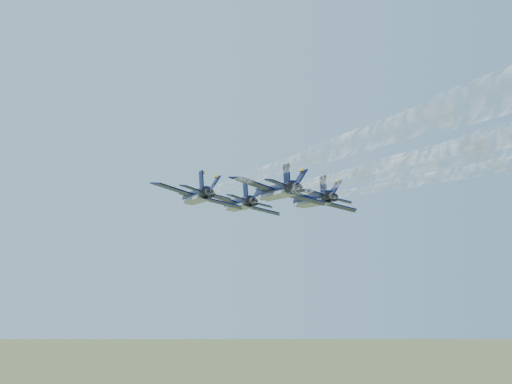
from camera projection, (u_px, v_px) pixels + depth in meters
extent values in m
cylinder|color=black|center=(239.00, 203.00, 120.75)|extent=(3.48, 13.46, 2.08)
cone|color=black|center=(227.00, 207.00, 128.39)|extent=(2.34, 2.82, 2.08)
ellipsoid|color=black|center=(235.00, 202.00, 124.11)|extent=(1.41, 2.52, 1.04)
cube|color=gray|center=(238.00, 208.00, 120.64)|extent=(2.83, 12.05, 0.81)
cube|color=black|center=(219.00, 198.00, 119.17)|extent=(6.50, 5.25, 1.63)
cube|color=#DF9E0B|center=(217.00, 198.00, 120.82)|extent=(5.19, 2.58, 1.62)
cube|color=black|center=(261.00, 210.00, 120.75)|extent=(6.23, 4.32, 1.63)
cube|color=#DF9E0B|center=(258.00, 210.00, 122.41)|extent=(5.48, 1.49, 1.62)
cube|color=black|center=(236.00, 196.00, 114.16)|extent=(3.02, 2.62, 0.79)
cube|color=black|center=(263.00, 204.00, 115.14)|extent=(2.91, 2.25, 0.79)
cube|color=black|center=(246.00, 190.00, 115.35)|extent=(0.55, 2.23, 2.62)
cube|color=black|center=(256.00, 193.00, 115.75)|extent=(1.76, 2.36, 2.29)
cylinder|color=black|center=(248.00, 199.00, 113.85)|extent=(1.47, 1.34, 1.35)
cylinder|color=black|center=(254.00, 201.00, 114.06)|extent=(1.47, 1.34, 1.35)
cylinder|color=black|center=(197.00, 196.00, 107.97)|extent=(3.48, 13.46, 2.08)
cone|color=black|center=(186.00, 201.00, 115.61)|extent=(2.34, 2.82, 2.08)
ellipsoid|color=black|center=(193.00, 194.00, 111.34)|extent=(1.41, 2.52, 1.04)
cube|color=gray|center=(195.00, 200.00, 107.86)|extent=(2.83, 12.05, 0.81)
cube|color=black|center=(174.00, 189.00, 106.39)|extent=(6.50, 5.25, 1.63)
cube|color=#DF9E0B|center=(172.00, 190.00, 108.05)|extent=(5.19, 2.58, 1.62)
cube|color=black|center=(221.00, 203.00, 107.97)|extent=(6.23, 4.32, 1.63)
cube|color=#DF9E0B|center=(219.00, 203.00, 109.63)|extent=(5.48, 1.49, 1.62)
cube|color=black|center=(191.00, 187.00, 101.38)|extent=(3.02, 2.62, 0.79)
cube|color=black|center=(221.00, 196.00, 102.36)|extent=(2.91, 2.25, 0.79)
cube|color=black|center=(202.00, 180.00, 102.57)|extent=(0.55, 2.23, 2.62)
cube|color=black|center=(214.00, 183.00, 102.97)|extent=(1.76, 2.36, 2.29)
cylinder|color=black|center=(204.00, 191.00, 101.07)|extent=(1.47, 1.34, 1.35)
cylinder|color=black|center=(210.00, 192.00, 101.28)|extent=(1.47, 1.34, 1.35)
cylinder|color=black|center=(313.00, 199.00, 113.36)|extent=(3.48, 13.46, 2.08)
cone|color=black|center=(296.00, 204.00, 121.00)|extent=(2.34, 2.82, 2.08)
ellipsoid|color=black|center=(306.00, 198.00, 116.73)|extent=(1.41, 2.52, 1.04)
cube|color=gray|center=(312.00, 203.00, 113.26)|extent=(2.83, 12.05, 0.81)
cube|color=black|center=(293.00, 193.00, 111.78)|extent=(6.50, 5.25, 1.63)
cube|color=#DF9E0B|center=(289.00, 193.00, 113.44)|extent=(5.19, 2.58, 1.62)
cube|color=black|center=(336.00, 206.00, 113.37)|extent=(6.23, 4.32, 1.63)
cube|color=#DF9E0B|center=(332.00, 206.00, 115.02)|extent=(5.48, 1.49, 1.62)
cube|color=black|center=(314.00, 191.00, 106.77)|extent=(3.02, 2.62, 0.79)
cube|color=black|center=(342.00, 199.00, 107.75)|extent=(2.91, 2.25, 0.79)
cube|color=black|center=(323.00, 184.00, 107.96)|extent=(0.55, 2.23, 2.62)
cube|color=black|center=(335.00, 188.00, 108.36)|extent=(1.76, 2.36, 2.29)
cylinder|color=black|center=(327.00, 195.00, 106.47)|extent=(1.47, 1.34, 1.35)
cylinder|color=black|center=(333.00, 196.00, 106.68)|extent=(1.47, 1.34, 1.35)
cylinder|color=black|center=(277.00, 191.00, 101.31)|extent=(3.48, 13.46, 2.08)
cone|color=black|center=(260.00, 196.00, 108.95)|extent=(2.34, 2.82, 2.08)
ellipsoid|color=black|center=(271.00, 189.00, 104.68)|extent=(1.41, 2.52, 1.04)
cube|color=gray|center=(276.00, 196.00, 101.20)|extent=(2.83, 12.05, 0.81)
cube|color=black|center=(254.00, 184.00, 99.73)|extent=(6.50, 5.25, 1.63)
cube|color=#DF9E0B|center=(251.00, 184.00, 101.39)|extent=(5.19, 2.58, 1.62)
cube|color=black|center=(303.00, 198.00, 101.31)|extent=(6.23, 4.32, 1.63)
cube|color=#DF9E0B|center=(299.00, 199.00, 102.97)|extent=(5.48, 1.49, 1.62)
cube|color=black|center=(276.00, 181.00, 94.72)|extent=(3.02, 2.62, 0.79)
cube|color=black|center=(308.00, 191.00, 95.70)|extent=(2.91, 2.25, 0.79)
cube|color=black|center=(287.00, 174.00, 95.91)|extent=(0.55, 2.23, 2.62)
cube|color=black|center=(300.00, 177.00, 96.31)|extent=(1.76, 2.36, 2.29)
cylinder|color=black|center=(290.00, 185.00, 94.42)|extent=(1.47, 1.34, 1.35)
cylinder|color=black|center=(297.00, 187.00, 94.62)|extent=(1.47, 1.34, 1.35)
cylinder|color=white|center=(272.00, 193.00, 103.98)|extent=(3.39, 21.66, 1.10)
cylinder|color=white|center=(326.00, 175.00, 84.37)|extent=(3.80, 21.71, 1.52)
cylinder|color=white|center=(412.00, 147.00, 64.76)|extent=(4.29, 21.76, 2.01)
cylinder|color=white|center=(226.00, 182.00, 91.20)|extent=(3.39, 21.66, 1.10)
cylinder|color=white|center=(277.00, 158.00, 71.59)|extent=(3.80, 21.71, 1.52)
cylinder|color=white|center=(366.00, 116.00, 51.98)|extent=(4.29, 21.76, 2.01)
cylinder|color=white|center=(360.00, 187.00, 96.59)|extent=(3.39, 21.66, 1.10)
cylinder|color=white|center=(442.00, 166.00, 76.98)|extent=(3.80, 21.71, 1.52)
cylinder|color=white|center=(324.00, 175.00, 84.54)|extent=(3.39, 21.66, 1.10)
cylinder|color=white|center=(410.00, 147.00, 64.93)|extent=(3.80, 21.71, 1.52)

